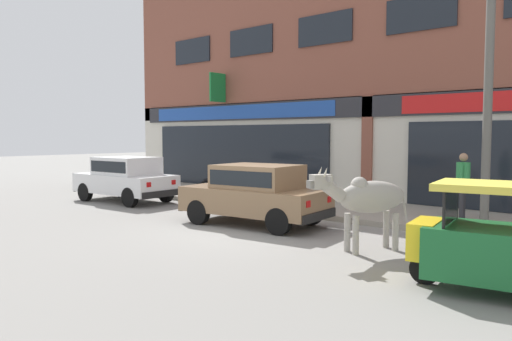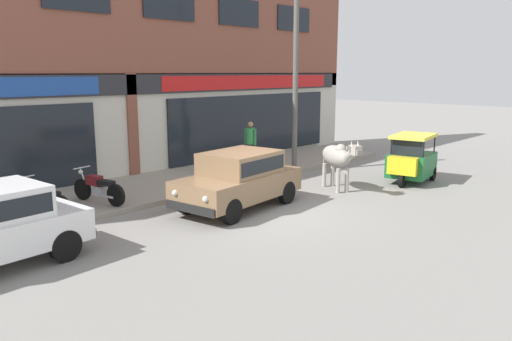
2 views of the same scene
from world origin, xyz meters
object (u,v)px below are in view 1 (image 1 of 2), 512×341
car_0 (256,191)px  utility_pole (488,85)px  cow (367,198)px  pedestrian (463,179)px  auto_rickshaw (488,246)px  motorcycle_1 (251,188)px  car_1 (126,177)px  motorcycle_0 (215,185)px

car_0 → utility_pole: bearing=22.8°
cow → pedestrian: 3.95m
cow → utility_pole: 3.67m
cow → auto_rickshaw: 2.71m
auto_rickshaw → motorcycle_1: auto_rickshaw is taller
car_1 → utility_pole: utility_pole is taller
car_0 → motorcycle_1: size_ratio=2.08×
auto_rickshaw → utility_pole: 4.69m
car_0 → cow: bearing=-11.7°
pedestrian → utility_pole: size_ratio=0.26×
cow → car_0: 3.45m
motorcycle_0 → auto_rickshaw: bearing=-23.7°
cow → motorcycle_0: size_ratio=1.10×
utility_pole → pedestrian: bearing=124.7°
car_1 → auto_rickshaw: (11.78, -2.18, -0.15)m
car_0 → car_1: bearing=176.4°
car_1 → car_0: bearing=-3.6°
car_1 → auto_rickshaw: bearing=-10.5°
car_0 → utility_pole: (4.65, 1.95, 2.38)m
motorcycle_0 → pedestrian: 7.80m
motorcycle_0 → utility_pole: bearing=-3.6°
car_0 → utility_pole: utility_pole is taller
motorcycle_0 → utility_pole: 9.04m
auto_rickshaw → car_1: bearing=169.5°
cow → motorcycle_1: (-5.86, 3.31, -0.48)m
motorcycle_1 → pedestrian: size_ratio=1.12×
car_1 → pedestrian: (9.72, 2.85, 0.31)m
motorcycle_0 → motorcycle_1: bearing=4.8°
car_0 → motorcycle_0: (-3.97, 2.49, -0.29)m
motorcycle_1 → pedestrian: bearing=5.6°
car_0 → motorcycle_1: 3.62m
cow → car_0: size_ratio=0.52×
car_1 → utility_pole: 10.98m
motorcycle_1 → pedestrian: 6.31m
utility_pole → car_0: bearing=-157.2°
car_0 → pedestrian: pedestrian is taller
cow → motorcycle_1: cow is taller
car_0 → auto_rickshaw: bearing=-17.2°
car_1 → motorcycle_0: car_1 is taller
motorcycle_1 → utility_pole: size_ratio=0.29×
motorcycle_1 → utility_pole: utility_pole is taller
motorcycle_0 → pedestrian: pedestrian is taller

